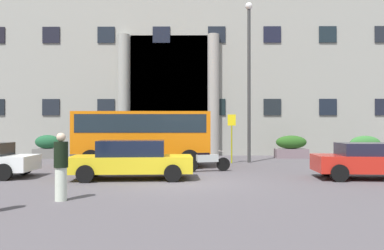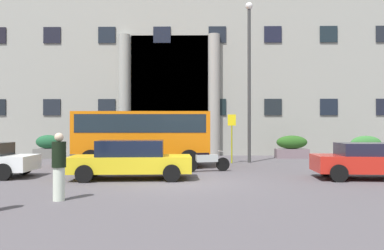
% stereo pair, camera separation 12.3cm
% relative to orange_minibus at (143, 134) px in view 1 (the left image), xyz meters
% --- Properties ---
extents(ground_plane, '(80.00, 64.00, 0.12)m').
position_rel_orange_minibus_xyz_m(ground_plane, '(2.13, -5.50, -1.67)').
color(ground_plane, '#4E494D').
extents(office_building_facade, '(33.51, 9.65, 15.19)m').
position_rel_orange_minibus_xyz_m(office_building_facade, '(2.12, 11.98, 5.98)').
color(office_building_facade, gray).
rests_on(office_building_facade, ground_plane).
extents(orange_minibus, '(6.56, 2.91, 2.68)m').
position_rel_orange_minibus_xyz_m(orange_minibus, '(0.00, 0.00, 0.00)').
color(orange_minibus, orange).
rests_on(orange_minibus, ground_plane).
extents(bus_stop_sign, '(0.44, 0.08, 2.63)m').
position_rel_orange_minibus_xyz_m(bus_stop_sign, '(4.52, 1.74, 0.02)').
color(bus_stop_sign, '#9C9F14').
rests_on(bus_stop_sign, ground_plane).
extents(hedge_planter_entrance_right, '(1.62, 0.83, 1.46)m').
position_rel_orange_minibus_xyz_m(hedge_planter_entrance_right, '(-6.67, 4.87, -0.91)').
color(hedge_planter_entrance_right, slate).
rests_on(hedge_planter_entrance_right, ground_plane).
extents(hedge_planter_far_east, '(2.02, 0.86, 1.42)m').
position_rel_orange_minibus_xyz_m(hedge_planter_far_east, '(8.62, 5.26, -0.92)').
color(hedge_planter_far_east, slate).
rests_on(hedge_planter_far_east, ground_plane).
extents(hedge_planter_east, '(1.96, 0.80, 1.42)m').
position_rel_orange_minibus_xyz_m(hedge_planter_east, '(12.98, 4.63, -0.92)').
color(hedge_planter_east, gray).
rests_on(hedge_planter_east, ground_plane).
extents(hedge_planter_west, '(1.64, 0.90, 1.50)m').
position_rel_orange_minibus_xyz_m(hedge_planter_west, '(2.24, 5.04, -0.89)').
color(hedge_planter_west, slate).
rests_on(hedge_planter_west, ground_plane).
extents(parked_compact_extra, '(4.02, 2.16, 1.34)m').
position_rel_orange_minibus_xyz_m(parked_compact_extra, '(9.03, -4.52, -0.91)').
color(parked_compact_extra, red).
rests_on(parked_compact_extra, ground_plane).
extents(parked_sedan_far, '(4.57, 2.19, 1.44)m').
position_rel_orange_minibus_xyz_m(parked_sedan_far, '(0.20, -4.62, -0.88)').
color(parked_sedan_far, gold).
rests_on(parked_sedan_far, ground_plane).
extents(scooter_by_planter, '(2.05, 0.55, 0.89)m').
position_rel_orange_minibus_xyz_m(scooter_by_planter, '(-0.88, -2.40, -1.15)').
color(scooter_by_planter, black).
rests_on(scooter_by_planter, ground_plane).
extents(motorcycle_far_end, '(2.03, 0.81, 0.89)m').
position_rel_orange_minibus_xyz_m(motorcycle_far_end, '(3.04, -2.20, -1.15)').
color(motorcycle_far_end, black).
rests_on(motorcycle_far_end, ground_plane).
extents(motorcycle_near_kerb, '(1.89, 0.76, 0.89)m').
position_rel_orange_minibus_xyz_m(motorcycle_near_kerb, '(9.03, -2.30, -1.16)').
color(motorcycle_near_kerb, black).
rests_on(motorcycle_near_kerb, ground_plane).
extents(pedestrian_man_red_shirt, '(0.36, 0.36, 1.78)m').
position_rel_orange_minibus_xyz_m(pedestrian_man_red_shirt, '(-0.94, -8.84, -0.71)').
color(pedestrian_man_red_shirt, silver).
rests_on(pedestrian_man_red_shirt, ground_plane).
extents(lamppost_plaza_centre, '(0.40, 0.40, 8.82)m').
position_rel_orange_minibus_xyz_m(lamppost_plaza_centre, '(5.52, 2.16, 3.45)').
color(lamppost_plaza_centre, '#333334').
rests_on(lamppost_plaza_centre, ground_plane).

